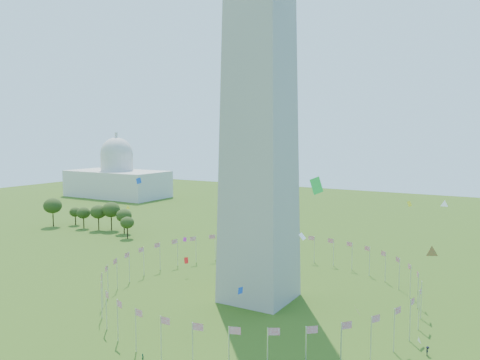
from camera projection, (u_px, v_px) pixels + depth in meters
flag_ring at (259, 282)px, 123.40m from camera, size 80.24×80.24×9.00m
capitol_building at (117, 164)px, 323.43m from camera, size 70.00×35.00×46.00m
kites_aloft at (293, 262)px, 91.68m from camera, size 118.35×69.50×34.34m
tree_line_west at (92, 217)px, 212.16m from camera, size 55.45×15.66×13.10m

